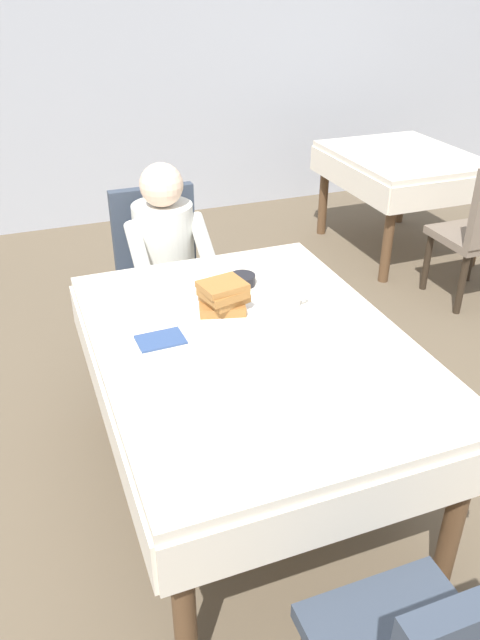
# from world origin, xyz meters

# --- Properties ---
(ground_plane) EXTENTS (14.00, 14.00, 0.00)m
(ground_plane) POSITION_xyz_m (0.00, 0.00, 0.00)
(ground_plane) COLOR brown
(back_wall) EXTENTS (12.00, 0.16, 3.20)m
(back_wall) POSITION_xyz_m (0.00, 3.40, 1.60)
(back_wall) COLOR #B2B7C1
(back_wall) RESTS_ON ground
(dining_table_main) EXTENTS (1.12, 1.52, 0.74)m
(dining_table_main) POSITION_xyz_m (0.00, 0.00, 0.65)
(dining_table_main) COLOR silver
(dining_table_main) RESTS_ON ground
(chair_diner) EXTENTS (0.44, 0.45, 0.93)m
(chair_diner) POSITION_xyz_m (-0.05, 1.17, 0.53)
(chair_diner) COLOR #384251
(chair_diner) RESTS_ON ground
(diner_person) EXTENTS (0.40, 0.43, 1.12)m
(diner_person) POSITION_xyz_m (-0.05, 1.01, 0.67)
(diner_person) COLOR silver
(diner_person) RESTS_ON ground
(plate_breakfast) EXTENTS (0.28, 0.28, 0.02)m
(plate_breakfast) POSITION_xyz_m (-0.04, 0.21, 0.75)
(plate_breakfast) COLOR white
(plate_breakfast) RESTS_ON dining_table_main
(breakfast_stack) EXTENTS (0.21, 0.19, 0.12)m
(breakfast_stack) POSITION_xyz_m (-0.03, 0.21, 0.82)
(breakfast_stack) COLOR #A36B33
(breakfast_stack) RESTS_ON plate_breakfast
(cup_coffee) EXTENTS (0.11, 0.08, 0.08)m
(cup_coffee) POSITION_xyz_m (0.23, 0.17, 0.78)
(cup_coffee) COLOR white
(cup_coffee) RESTS_ON dining_table_main
(bowl_butter) EXTENTS (0.11, 0.11, 0.04)m
(bowl_butter) POSITION_xyz_m (0.13, 0.42, 0.76)
(bowl_butter) COLOR black
(bowl_butter) RESTS_ON dining_table_main
(syrup_pitcher) EXTENTS (0.08, 0.08, 0.07)m
(syrup_pitcher) POSITION_xyz_m (-0.29, 0.30, 0.78)
(syrup_pitcher) COLOR silver
(syrup_pitcher) RESTS_ON dining_table_main
(fork_left_of_plate) EXTENTS (0.04, 0.18, 0.00)m
(fork_left_of_plate) POSITION_xyz_m (-0.23, 0.19, 0.74)
(fork_left_of_plate) COLOR silver
(fork_left_of_plate) RESTS_ON dining_table_main
(knife_right_of_plate) EXTENTS (0.02, 0.20, 0.00)m
(knife_right_of_plate) POSITION_xyz_m (0.15, 0.19, 0.74)
(knife_right_of_plate) COLOR silver
(knife_right_of_plate) RESTS_ON dining_table_main
(spoon_near_edge) EXTENTS (0.15, 0.02, 0.00)m
(spoon_near_edge) POSITION_xyz_m (-0.00, -0.11, 0.74)
(spoon_near_edge) COLOR silver
(spoon_near_edge) RESTS_ON dining_table_main
(napkin_folded) EXTENTS (0.17, 0.13, 0.01)m
(napkin_folded) POSITION_xyz_m (-0.31, 0.11, 0.74)
(napkin_folded) COLOR #334C7F
(napkin_folded) RESTS_ON dining_table_main
(background_table_far) EXTENTS (0.92, 1.12, 0.74)m
(background_table_far) POSITION_xyz_m (1.96, 1.97, 0.62)
(background_table_far) COLOR silver
(background_table_far) RESTS_ON ground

